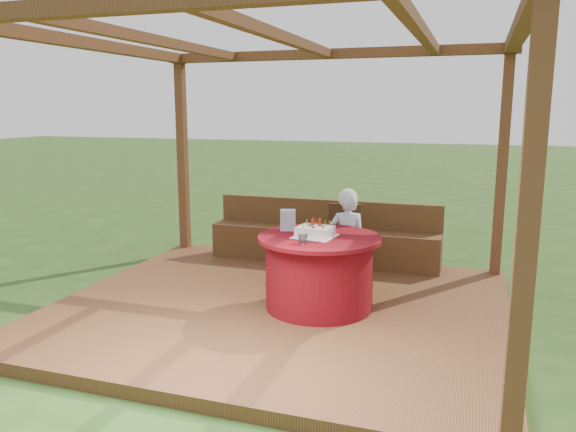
{
  "coord_description": "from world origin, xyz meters",
  "views": [
    {
      "loc": [
        1.84,
        -5.21,
        2.11
      ],
      "look_at": [
        0.0,
        0.25,
        1.0
      ],
      "focal_mm": 35.0,
      "sensor_mm": 36.0,
      "label": 1
    }
  ],
  "objects_px": {
    "chair": "(343,237)",
    "elderly_woman": "(347,238)",
    "drinking_glass": "(303,239)",
    "bench": "(324,242)",
    "gift_bag": "(288,220)",
    "table": "(319,272)",
    "birthday_cake": "(315,231)"
  },
  "relations": [
    {
      "from": "chair",
      "to": "drinking_glass",
      "type": "xyz_separation_m",
      "value": [
        -0.03,
        -1.56,
        0.32
      ]
    },
    {
      "from": "bench",
      "to": "gift_bag",
      "type": "distance_m",
      "value": 1.64
    },
    {
      "from": "elderly_woman",
      "to": "gift_bag",
      "type": "xyz_separation_m",
      "value": [
        -0.52,
        -0.51,
        0.27
      ]
    },
    {
      "from": "table",
      "to": "chair",
      "type": "height_order",
      "value": "chair"
    },
    {
      "from": "drinking_glass",
      "to": "chair",
      "type": "bearing_deg",
      "value": 88.81
    },
    {
      "from": "chair",
      "to": "elderly_woman",
      "type": "height_order",
      "value": "elderly_woman"
    },
    {
      "from": "table",
      "to": "birthday_cake",
      "type": "bearing_deg",
      "value": -139.04
    },
    {
      "from": "birthday_cake",
      "to": "drinking_glass",
      "type": "distance_m",
      "value": 0.32
    },
    {
      "from": "table",
      "to": "gift_bag",
      "type": "bearing_deg",
      "value": 157.72
    },
    {
      "from": "bench",
      "to": "elderly_woman",
      "type": "distance_m",
      "value": 1.2
    },
    {
      "from": "chair",
      "to": "elderly_woman",
      "type": "xyz_separation_m",
      "value": [
        0.17,
        -0.55,
        0.12
      ]
    },
    {
      "from": "table",
      "to": "chair",
      "type": "xyz_separation_m",
      "value": [
        -0.03,
        1.21,
        0.09
      ]
    },
    {
      "from": "chair",
      "to": "drinking_glass",
      "type": "relative_size",
      "value": 8.72
    },
    {
      "from": "elderly_woman",
      "to": "drinking_glass",
      "type": "distance_m",
      "value": 1.05
    },
    {
      "from": "chair",
      "to": "birthday_cake",
      "type": "xyz_separation_m",
      "value": [
        -0.0,
        -1.24,
        0.33
      ]
    },
    {
      "from": "table",
      "to": "birthday_cake",
      "type": "relative_size",
      "value": 2.88
    },
    {
      "from": "chair",
      "to": "gift_bag",
      "type": "height_order",
      "value": "gift_bag"
    },
    {
      "from": "elderly_woman",
      "to": "table",
      "type": "bearing_deg",
      "value": -101.39
    },
    {
      "from": "gift_bag",
      "to": "birthday_cake",
      "type": "bearing_deg",
      "value": -43.36
    },
    {
      "from": "bench",
      "to": "gift_bag",
      "type": "height_order",
      "value": "gift_bag"
    },
    {
      "from": "chair",
      "to": "birthday_cake",
      "type": "bearing_deg",
      "value": -90.16
    },
    {
      "from": "bench",
      "to": "table",
      "type": "xyz_separation_m",
      "value": [
        0.4,
        -1.69,
        0.11
      ]
    },
    {
      "from": "bench",
      "to": "drinking_glass",
      "type": "distance_m",
      "value": 2.13
    },
    {
      "from": "chair",
      "to": "elderly_woman",
      "type": "bearing_deg",
      "value": -73.01
    },
    {
      "from": "birthday_cake",
      "to": "gift_bag",
      "type": "relative_size",
      "value": 1.95
    },
    {
      "from": "table",
      "to": "gift_bag",
      "type": "height_order",
      "value": "gift_bag"
    },
    {
      "from": "table",
      "to": "elderly_woman",
      "type": "bearing_deg",
      "value": 78.61
    },
    {
      "from": "birthday_cake",
      "to": "elderly_woman",
      "type": "bearing_deg",
      "value": 76.19
    },
    {
      "from": "chair",
      "to": "gift_bag",
      "type": "distance_m",
      "value": 1.18
    },
    {
      "from": "gift_bag",
      "to": "drinking_glass",
      "type": "xyz_separation_m",
      "value": [
        0.32,
        -0.51,
        -0.06
      ]
    },
    {
      "from": "bench",
      "to": "table",
      "type": "bearing_deg",
      "value": -76.53
    },
    {
      "from": "table",
      "to": "drinking_glass",
      "type": "xyz_separation_m",
      "value": [
        -0.07,
        -0.35,
        0.41
      ]
    }
  ]
}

